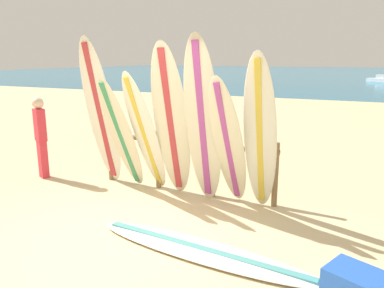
% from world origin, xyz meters
% --- Properties ---
extents(ground_plane, '(120.00, 120.00, 0.00)m').
position_xyz_m(ground_plane, '(0.00, 0.00, 0.00)').
color(ground_plane, '#D3BC8C').
extents(ocean_water, '(120.00, 80.00, 0.01)m').
position_xyz_m(ocean_water, '(0.00, 58.00, 0.00)').
color(ocean_water, '#196B93').
rests_on(ocean_water, ground).
extents(surfboard_rack, '(3.17, 0.09, 1.01)m').
position_xyz_m(surfboard_rack, '(-0.02, 2.05, 0.64)').
color(surfboard_rack, olive).
rests_on(surfboard_rack, ground).
extents(surfboard_leaning_far_left, '(0.58, 0.71, 2.60)m').
position_xyz_m(surfboard_leaning_far_left, '(-1.47, 1.74, 1.30)').
color(surfboard_leaning_far_left, white).
rests_on(surfboard_leaning_far_left, ground).
extents(surfboard_leaning_left, '(0.61, 0.95, 1.97)m').
position_xyz_m(surfboard_leaning_left, '(-0.98, 1.63, 0.99)').
color(surfboard_leaning_left, beige).
rests_on(surfboard_leaning_left, ground).
extents(surfboard_leaning_center_left, '(0.57, 0.98, 2.07)m').
position_xyz_m(surfboard_leaning_center_left, '(-0.54, 1.67, 1.03)').
color(surfboard_leaning_center_left, white).
rests_on(surfboard_leaning_center_left, ground).
extents(surfboard_leaning_center, '(0.63, 0.82, 2.49)m').
position_xyz_m(surfboard_leaning_center, '(-0.06, 1.66, 1.25)').
color(surfboard_leaning_center, beige).
rests_on(surfboard_leaning_center, ground).
extents(surfboard_leaning_center_right, '(0.59, 0.64, 2.59)m').
position_xyz_m(surfboard_leaning_center_right, '(0.49, 1.64, 1.30)').
color(surfboard_leaning_center_right, beige).
rests_on(surfboard_leaning_center_right, ground).
extents(surfboard_leaning_right, '(0.53, 1.05, 2.04)m').
position_xyz_m(surfboard_leaning_right, '(0.91, 1.60, 1.02)').
color(surfboard_leaning_right, beige).
rests_on(surfboard_leaning_right, ground).
extents(surfboard_leaning_far_right, '(0.49, 0.73, 2.35)m').
position_xyz_m(surfboard_leaning_far_right, '(1.35, 1.68, 1.17)').
color(surfboard_leaning_far_right, silver).
rests_on(surfboard_leaning_far_right, ground).
extents(surfboard_lying_on_sand, '(2.93, 0.79, 0.08)m').
position_xyz_m(surfboard_lying_on_sand, '(1.06, 0.26, 0.04)').
color(surfboard_lying_on_sand, white).
rests_on(surfboard_lying_on_sand, ground).
extents(beachgoer_standing, '(0.29, 0.25, 1.53)m').
position_xyz_m(beachgoer_standing, '(-2.81, 1.62, 0.84)').
color(beachgoer_standing, '#D8333F').
rests_on(beachgoer_standing, ground).
extents(small_boat_offshore, '(2.73, 2.21, 0.71)m').
position_xyz_m(small_boat_offshore, '(4.14, 36.11, 0.26)').
color(small_boat_offshore, silver).
rests_on(small_boat_offshore, ocean_water).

